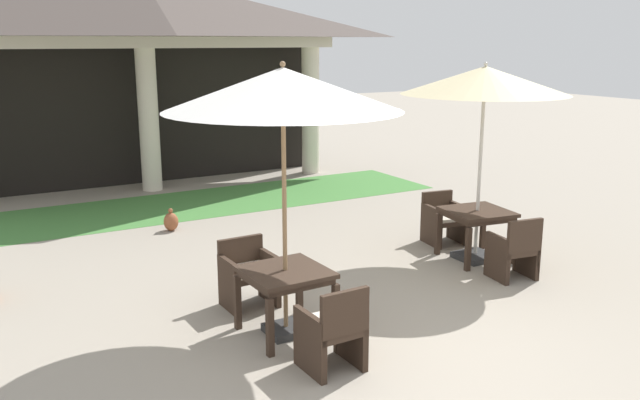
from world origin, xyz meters
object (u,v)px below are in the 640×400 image
object	(u,v)px
patio_chair_mid_left_north	(444,220)
patio_chair_near_foreground_north	(248,274)
patio_table_near_foreground	(285,279)
patio_umbrella_mid_left	(485,82)
patio_table_mid_left	(477,217)
patio_chair_near_foreground_south	(333,331)
patio_umbrella_near_foreground	(283,91)
patio_chair_mid_left_south	(514,250)
terracotta_urn	(171,221)

from	to	relation	value
patio_chair_mid_left_north	patio_chair_near_foreground_north	bearing A→B (deg)	20.90
patio_table_near_foreground	patio_umbrella_mid_left	size ratio (longest dim) A/B	0.31
patio_table_near_foreground	patio_table_mid_left	xyz separation A→B (m)	(3.65, 0.93, 0.01)
patio_chair_near_foreground_north	patio_table_mid_left	distance (m)	3.68
patio_table_mid_left	patio_chair_near_foreground_north	bearing A→B (deg)	179.31
patio_chair_near_foreground_south	patio_umbrella_mid_left	size ratio (longest dim) A/B	0.31
patio_table_near_foreground	patio_umbrella_near_foreground	distance (m)	2.04
patio_table_near_foreground	patio_chair_mid_left_south	distance (m)	3.52
patio_chair_near_foreground_north	patio_chair_mid_left_south	distance (m)	3.66
patio_chair_mid_left_south	terracotta_urn	distance (m)	5.74
patio_chair_mid_left_south	patio_umbrella_mid_left	bearing A→B (deg)	90.00
terracotta_urn	patio_chair_mid_left_north	bearing A→B (deg)	-38.37
patio_chair_mid_left_north	terracotta_urn	xyz separation A→B (m)	(-3.62, 2.86, -0.22)
patio_umbrella_mid_left	patio_chair_mid_left_north	world-z (taller)	patio_umbrella_mid_left
patio_umbrella_mid_left	terracotta_urn	world-z (taller)	patio_umbrella_mid_left
patio_umbrella_mid_left	patio_chair_mid_left_north	xyz separation A→B (m)	(0.13, 0.89, -2.24)
patio_table_near_foreground	patio_chair_near_foreground_south	distance (m)	1.00
patio_chair_near_foreground_south	patio_table_mid_left	distance (m)	4.10
patio_chair_near_foreground_north	terracotta_urn	world-z (taller)	patio_chair_near_foreground_north
patio_table_near_foreground	patio_chair_near_foreground_north	world-z (taller)	patio_chair_near_foreground_north
patio_chair_near_foreground_north	patio_umbrella_mid_left	size ratio (longest dim) A/B	0.28
patio_chair_near_foreground_south	patio_umbrella_mid_left	distance (m)	4.65
patio_table_near_foreground	terracotta_urn	size ratio (longest dim) A/B	2.24
patio_umbrella_near_foreground	patio_umbrella_mid_left	size ratio (longest dim) A/B	1.03
patio_umbrella_near_foreground	patio_table_mid_left	world-z (taller)	patio_umbrella_near_foreground
patio_table_near_foreground	patio_umbrella_mid_left	world-z (taller)	patio_umbrella_mid_left
patio_chair_mid_left_south	patio_chair_near_foreground_north	bearing A→B (deg)	173.52
patio_umbrella_near_foreground	patio_table_mid_left	xyz separation A→B (m)	(3.65, 0.93, -2.04)
patio_chair_mid_left_south	patio_chair_near_foreground_south	bearing A→B (deg)	-155.58
patio_table_mid_left	terracotta_urn	size ratio (longest dim) A/B	2.51
patio_chair_near_foreground_south	patio_umbrella_mid_left	bearing A→B (deg)	26.14
patio_chair_mid_left_south	patio_table_near_foreground	bearing A→B (deg)	-171.13
patio_umbrella_mid_left	terracotta_urn	distance (m)	5.68
patio_table_mid_left	terracotta_urn	distance (m)	5.15
patio_table_near_foreground	patio_chair_mid_left_south	bearing A→B (deg)	0.52
patio_chair_mid_left_south	terracotta_urn	bearing A→B (deg)	134.16
patio_umbrella_near_foreground	patio_table_mid_left	size ratio (longest dim) A/B	2.98
patio_table_near_foreground	patio_chair_near_foreground_south	size ratio (longest dim) A/B	1.00
patio_chair_mid_left_south	terracotta_urn	xyz separation A→B (m)	(-3.35, 4.65, -0.24)
patio_chair_near_foreground_north	patio_chair_mid_left_north	world-z (taller)	patio_chair_near_foreground_north
patio_chair_near_foreground_north	patio_chair_near_foreground_south	bearing A→B (deg)	90.00
patio_chair_near_foreground_south	patio_chair_mid_left_north	distance (m)	4.68
patio_table_mid_left	patio_chair_mid_left_south	xyz separation A→B (m)	(-0.13, -0.89, -0.25)
patio_chair_near_foreground_south	patio_chair_mid_left_north	size ratio (longest dim) A/B	1.11
patio_chair_near_foreground_north	patio_chair_mid_left_north	bearing A→B (deg)	-168.98
patio_umbrella_near_foreground	patio_chair_near_foreground_south	size ratio (longest dim) A/B	3.33
patio_chair_near_foreground_south	terracotta_urn	xyz separation A→B (m)	(0.14, 5.65, -0.24)
patio_table_mid_left	patio_umbrella_mid_left	size ratio (longest dim) A/B	0.35
patio_chair_mid_left_north	patio_chair_mid_left_south	xyz separation A→B (m)	(-0.26, -1.79, 0.02)
patio_chair_mid_left_north	terracotta_urn	bearing A→B (deg)	-30.03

